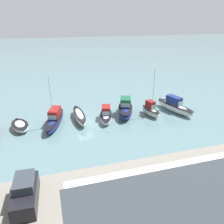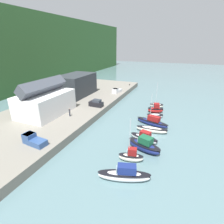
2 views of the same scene
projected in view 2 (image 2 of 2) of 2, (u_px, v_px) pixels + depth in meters
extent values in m
plane|color=slate|center=(146.00, 133.00, 40.44)|extent=(320.00, 320.00, 0.00)
cube|color=gray|center=(54.00, 113.00, 49.38)|extent=(90.18, 25.12, 1.78)
cube|color=white|center=(46.00, 104.00, 45.79)|extent=(14.01, 9.20, 5.61)
cube|color=#474C56|center=(43.00, 86.00, 44.08)|extent=(14.29, 3.66, 3.66)
cube|color=#2D3338|center=(76.00, 85.00, 62.23)|extent=(14.68, 8.73, 7.34)
cube|color=slate|center=(87.00, 86.00, 60.71)|extent=(13.95, 0.10, 4.40)
ellipsoid|color=white|center=(124.00, 176.00, 26.24)|extent=(3.98, 8.03, 1.48)
ellipsoid|color=black|center=(124.00, 173.00, 26.04)|extent=(4.09, 8.20, 0.12)
cube|color=navy|center=(127.00, 169.00, 25.69)|extent=(2.07, 3.02, 1.27)
cube|color=#8CA5B2|center=(117.00, 169.00, 25.90)|extent=(1.17, 0.44, 0.63)
cube|color=black|center=(149.00, 176.00, 25.80)|extent=(0.43, 0.37, 0.56)
ellipsoid|color=white|center=(131.00, 158.00, 30.59)|extent=(2.27, 4.45, 1.36)
ellipsoid|color=black|center=(131.00, 155.00, 30.41)|extent=(2.34, 4.55, 0.12)
cube|color=maroon|center=(132.00, 151.00, 30.07)|extent=(1.36, 1.67, 1.24)
cube|color=#8CA5B2|center=(127.00, 152.00, 30.29)|extent=(0.98, 0.29, 0.62)
cylinder|color=silver|center=(130.00, 137.00, 29.15)|extent=(0.10, 0.10, 6.74)
ellipsoid|color=navy|center=(144.00, 146.00, 33.57)|extent=(4.46, 7.19, 1.70)
ellipsoid|color=black|center=(144.00, 144.00, 33.35)|extent=(4.59, 7.35, 0.12)
cube|color=#195638|center=(146.00, 140.00, 32.80)|extent=(2.42, 2.83, 1.32)
cube|color=#8CA5B2|center=(140.00, 139.00, 33.71)|extent=(1.49, 0.62, 0.66)
cube|color=black|center=(159.00, 151.00, 31.43)|extent=(0.43, 0.39, 0.56)
ellipsoid|color=white|center=(144.00, 138.00, 37.08)|extent=(3.34, 6.34, 1.06)
ellipsoid|color=black|center=(144.00, 137.00, 36.94)|extent=(3.45, 6.48, 0.12)
cube|color=maroon|center=(145.00, 134.00, 36.50)|extent=(1.88, 2.41, 1.16)
cube|color=#8CA5B2|center=(140.00, 133.00, 37.25)|extent=(1.22, 0.42, 0.58)
cube|color=black|center=(157.00, 142.00, 35.37)|extent=(0.42, 0.36, 0.56)
ellipsoid|color=white|center=(152.00, 130.00, 40.37)|extent=(1.84, 7.07, 1.37)
ellipsoid|color=black|center=(152.00, 128.00, 40.20)|extent=(1.91, 7.21, 0.12)
cube|color=black|center=(167.00, 131.00, 39.25)|extent=(0.37, 0.30, 0.56)
ellipsoid|color=navy|center=(152.00, 123.00, 43.99)|extent=(4.12, 8.48, 1.34)
ellipsoid|color=black|center=(152.00, 121.00, 43.82)|extent=(4.24, 8.65, 0.12)
cube|color=maroon|center=(154.00, 118.00, 43.28)|extent=(2.15, 3.18, 1.23)
cube|color=#8CA5B2|center=(148.00, 118.00, 44.28)|extent=(1.22, 0.45, 0.62)
cylinder|color=silver|center=(151.00, 107.00, 42.87)|extent=(0.10, 0.10, 6.74)
ellipsoid|color=white|center=(155.00, 116.00, 48.45)|extent=(3.37, 4.70, 1.09)
ellipsoid|color=black|center=(155.00, 115.00, 48.31)|extent=(3.48, 4.81, 0.12)
cube|color=black|center=(162.00, 115.00, 48.24)|extent=(0.43, 0.38, 0.56)
ellipsoid|color=red|center=(155.00, 110.00, 51.98)|extent=(3.31, 4.82, 1.56)
ellipsoid|color=black|center=(156.00, 108.00, 51.78)|extent=(3.42, 4.92, 0.12)
cube|color=maroon|center=(157.00, 106.00, 51.43)|extent=(2.02, 1.92, 1.29)
cube|color=#8CA5B2|center=(153.00, 106.00, 51.61)|extent=(1.47, 0.50, 0.64)
cube|color=black|center=(163.00, 109.00, 51.64)|extent=(0.42, 0.37, 0.56)
ellipsoid|color=white|center=(157.00, 105.00, 56.23)|extent=(3.02, 4.48, 1.25)
ellipsoid|color=black|center=(157.00, 104.00, 56.07)|extent=(3.13, 4.58, 0.12)
cylinder|color=silver|center=(157.00, 93.00, 54.80)|extent=(0.10, 0.10, 6.81)
cube|color=black|center=(96.00, 104.00, 51.78)|extent=(1.96, 4.27, 1.40)
cube|color=#333842|center=(97.00, 101.00, 51.26)|extent=(1.62, 2.37, 0.76)
cube|color=silver|center=(118.00, 91.00, 66.70)|extent=(3.73, 2.42, 1.10)
cube|color=silver|center=(115.00, 91.00, 64.92)|extent=(2.11, 2.12, 1.90)
cube|color=#2D333D|center=(115.00, 89.00, 64.66)|extent=(1.83, 1.99, 0.50)
cube|color=#2D4C84|center=(37.00, 142.00, 32.15)|extent=(2.35, 3.70, 1.10)
cube|color=#2D4C84|center=(29.00, 138.00, 32.89)|extent=(2.08, 2.07, 1.90)
cube|color=#2D333D|center=(29.00, 135.00, 32.63)|extent=(1.96, 1.79, 0.50)
cylinder|color=#232838|center=(70.00, 115.00, 44.92)|extent=(0.32, 0.32, 0.85)
cylinder|color=#333338|center=(70.00, 111.00, 44.57)|extent=(0.40, 0.40, 1.05)
sphere|color=tan|center=(69.00, 109.00, 44.33)|extent=(0.24, 0.24, 0.24)
cylinder|color=black|center=(129.00, 85.00, 77.69)|extent=(0.12, 0.12, 0.28)
ellipsoid|color=black|center=(129.00, 84.00, 77.57)|extent=(0.78, 0.78, 0.36)
sphere|color=black|center=(130.00, 84.00, 77.22)|extent=(0.22, 0.22, 0.22)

